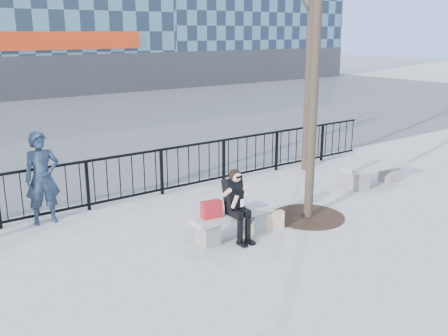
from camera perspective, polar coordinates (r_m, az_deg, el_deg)
ground at (r=9.44m, az=0.91°, el=-7.89°), size 120.00×120.00×0.00m
street_surface at (r=22.83m, az=-22.49°, el=4.84°), size 60.00×23.00×0.01m
railing at (r=11.65m, az=-8.00°, el=-0.58°), size 14.00×0.06×1.10m
tree_grate at (r=10.54m, az=9.56°, el=-5.48°), size 1.50×1.50×0.02m
bench_main at (r=9.32m, az=0.92°, el=-6.19°), size 1.65×0.46×0.49m
bench_second at (r=12.99m, az=16.86°, el=-0.48°), size 1.78×0.49×0.53m
seated_woman at (r=9.07m, az=1.54°, el=-4.32°), size 0.50×0.64×1.34m
handbag at (r=8.97m, az=-1.46°, el=-4.74°), size 0.39×0.23×0.31m
shopping_bag at (r=9.76m, az=5.70°, el=-5.98°), size 0.41×0.24×0.37m
standing_man at (r=10.45m, az=-20.05°, el=-1.10°), size 0.71×0.50×1.86m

